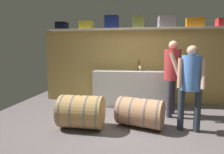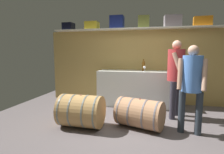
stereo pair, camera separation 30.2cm
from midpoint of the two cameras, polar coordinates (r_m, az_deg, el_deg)
name	(u,v)px [view 1 (the left image)]	position (r m, az deg, el deg)	size (l,w,h in m)	color
ground_plane	(139,121)	(3.97, 6.01, -13.52)	(6.70, 7.43, 0.02)	#5F5657
back_wall_panel	(138,67)	(5.32, 6.58, 3.17)	(5.50, 0.10, 2.04)	tan
high_shelf_board	(139,29)	(5.19, 6.72, 14.52)	(5.06, 0.40, 0.03)	silver
toolcase_black	(62,26)	(5.68, -16.77, 14.86)	(0.30, 0.27, 0.21)	black
toolcase_yellow	(86,25)	(5.43, -9.59, 15.47)	(0.36, 0.28, 0.21)	yellow
toolcase_navy	(112,22)	(5.28, -1.77, 16.51)	(0.36, 0.30, 0.34)	navy
toolcase_olive	(138,22)	(5.22, 6.44, 16.41)	(0.29, 0.29, 0.31)	olive
toolcase_grey	(166,22)	(5.25, 14.84, 16.07)	(0.42, 0.29, 0.30)	gray
toolcase_orange	(195,23)	(5.39, 22.71, 15.23)	(0.43, 0.21, 0.24)	orange
work_cabinet	(129,88)	(5.03, 3.71, -3.37)	(1.91, 0.62, 0.94)	white
wine_bottle_amber	(139,65)	(4.98, 6.49, 3.57)	(0.08, 0.08, 0.31)	brown
wine_glass	(140,67)	(4.84, 6.87, 2.98)	(0.07, 0.07, 0.14)	white
wine_barrel_near	(81,112)	(3.60, -11.85, -10.47)	(0.83, 0.65, 0.63)	tan
wine_barrel_far	(140,112)	(3.61, 6.26, -10.86)	(0.98, 0.78, 0.56)	tan
winemaker_pouring	(191,79)	(3.47, 20.91, -0.73)	(0.48, 0.41, 1.54)	#2B343D
visitor_tasting	(172,70)	(4.24, 16.28, 1.98)	(0.44, 0.54, 1.67)	#312F3A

